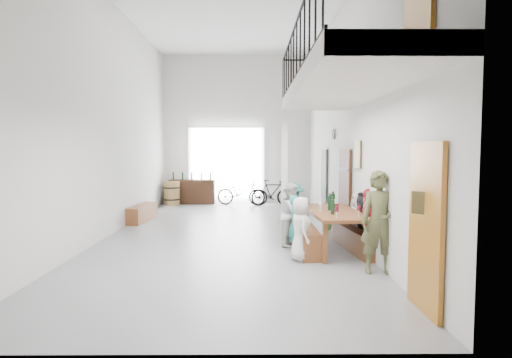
{
  "coord_description": "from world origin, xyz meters",
  "views": [
    {
      "loc": [
        0.59,
        -10.05,
        2.01
      ],
      "look_at": [
        0.66,
        -0.5,
        1.34
      ],
      "focal_mm": 30.0,
      "sensor_mm": 36.0,
      "label": 1
    }
  ],
  "objects_px": {
    "serving_counter": "(192,192)",
    "host_standing": "(380,222)",
    "tasting_table": "(334,215)",
    "bicycle_near": "(241,192)",
    "oak_barrel": "(172,193)",
    "bench_inner": "(304,237)",
    "side_bench": "(142,213)"
  },
  "relations": [
    {
      "from": "oak_barrel",
      "to": "host_standing",
      "type": "height_order",
      "value": "host_standing"
    },
    {
      "from": "bench_inner",
      "to": "serving_counter",
      "type": "xyz_separation_m",
      "value": [
        -3.27,
        7.23,
        0.2
      ]
    },
    {
      "from": "tasting_table",
      "to": "bench_inner",
      "type": "height_order",
      "value": "tasting_table"
    },
    {
      "from": "serving_counter",
      "to": "host_standing",
      "type": "xyz_separation_m",
      "value": [
        4.28,
        -8.92,
        0.39
      ]
    },
    {
      "from": "host_standing",
      "to": "bicycle_near",
      "type": "height_order",
      "value": "host_standing"
    },
    {
      "from": "oak_barrel",
      "to": "bicycle_near",
      "type": "relative_size",
      "value": 0.48
    },
    {
      "from": "bench_inner",
      "to": "tasting_table",
      "type": "bearing_deg",
      "value": -10.64
    },
    {
      "from": "side_bench",
      "to": "serving_counter",
      "type": "bearing_deg",
      "value": 77.57
    },
    {
      "from": "serving_counter",
      "to": "tasting_table",
      "type": "bearing_deg",
      "value": -61.78
    },
    {
      "from": "side_bench",
      "to": "serving_counter",
      "type": "relative_size",
      "value": 0.95
    },
    {
      "from": "side_bench",
      "to": "oak_barrel",
      "type": "distance_m",
      "value": 3.43
    },
    {
      "from": "bicycle_near",
      "to": "tasting_table",
      "type": "bearing_deg",
      "value": -154.27
    },
    {
      "from": "tasting_table",
      "to": "serving_counter",
      "type": "height_order",
      "value": "serving_counter"
    },
    {
      "from": "oak_barrel",
      "to": "serving_counter",
      "type": "bearing_deg",
      "value": 32.33
    },
    {
      "from": "host_standing",
      "to": "bicycle_near",
      "type": "distance_m",
      "value": 8.82
    },
    {
      "from": "tasting_table",
      "to": "serving_counter",
      "type": "relative_size",
      "value": 1.4
    },
    {
      "from": "tasting_table",
      "to": "bench_inner",
      "type": "relative_size",
      "value": 1.09
    },
    {
      "from": "bench_inner",
      "to": "host_standing",
      "type": "xyz_separation_m",
      "value": [
        1.01,
        -1.68,
        0.59
      ]
    },
    {
      "from": "serving_counter",
      "to": "bicycle_near",
      "type": "distance_m",
      "value": 1.88
    },
    {
      "from": "host_standing",
      "to": "side_bench",
      "type": "bearing_deg",
      "value": 140.5
    },
    {
      "from": "serving_counter",
      "to": "side_bench",
      "type": "bearing_deg",
      "value": -101.94
    },
    {
      "from": "tasting_table",
      "to": "bench_inner",
      "type": "bearing_deg",
      "value": 167.77
    },
    {
      "from": "bicycle_near",
      "to": "oak_barrel",
      "type": "bearing_deg",
      "value": 98.55
    },
    {
      "from": "bench_inner",
      "to": "host_standing",
      "type": "distance_m",
      "value": 2.05
    },
    {
      "from": "host_standing",
      "to": "bicycle_near",
      "type": "bearing_deg",
      "value": 111.42
    },
    {
      "from": "serving_counter",
      "to": "host_standing",
      "type": "relative_size",
      "value": 1.0
    },
    {
      "from": "tasting_table",
      "to": "oak_barrel",
      "type": "xyz_separation_m",
      "value": [
        -4.52,
        6.91,
        -0.28
      ]
    },
    {
      "from": "side_bench",
      "to": "bicycle_near",
      "type": "xyz_separation_m",
      "value": [
        2.67,
        3.39,
        0.24
      ]
    },
    {
      "from": "tasting_table",
      "to": "bench_inner",
      "type": "distance_m",
      "value": 0.75
    },
    {
      "from": "tasting_table",
      "to": "serving_counter",
      "type": "xyz_separation_m",
      "value": [
        -3.85,
        7.33,
        -0.26
      ]
    },
    {
      "from": "bench_inner",
      "to": "serving_counter",
      "type": "height_order",
      "value": "serving_counter"
    },
    {
      "from": "tasting_table",
      "to": "host_standing",
      "type": "distance_m",
      "value": 1.65
    }
  ]
}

